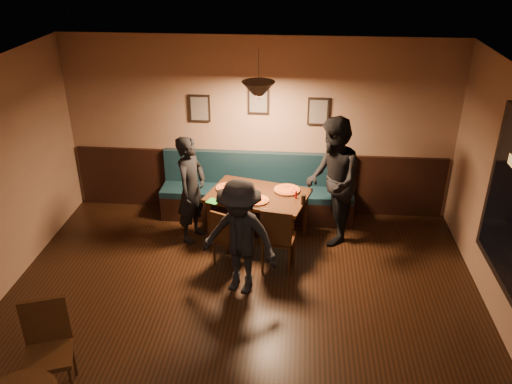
# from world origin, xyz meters

# --- Properties ---
(floor) EXTENTS (7.00, 7.00, 0.00)m
(floor) POSITION_xyz_m (0.00, 0.00, 0.00)
(floor) COLOR black
(floor) RESTS_ON ground
(ceiling) EXTENTS (7.00, 7.00, 0.00)m
(ceiling) POSITION_xyz_m (0.00, 0.00, 2.80)
(ceiling) COLOR silver
(ceiling) RESTS_ON ground
(wall_back) EXTENTS (6.00, 0.00, 6.00)m
(wall_back) POSITION_xyz_m (0.00, 3.50, 1.40)
(wall_back) COLOR #8C704F
(wall_back) RESTS_ON ground
(wainscot) EXTENTS (5.88, 0.06, 1.00)m
(wainscot) POSITION_xyz_m (0.00, 3.47, 0.50)
(wainscot) COLOR black
(wainscot) RESTS_ON ground
(booth_bench) EXTENTS (3.00, 0.60, 1.00)m
(booth_bench) POSITION_xyz_m (0.00, 3.20, 0.50)
(booth_bench) COLOR #0F232D
(booth_bench) RESTS_ON ground
(picture_left) EXTENTS (0.32, 0.04, 0.42)m
(picture_left) POSITION_xyz_m (-0.90, 3.47, 1.70)
(picture_left) COLOR black
(picture_left) RESTS_ON wall_back
(picture_center) EXTENTS (0.32, 0.04, 0.42)m
(picture_center) POSITION_xyz_m (0.00, 3.47, 1.85)
(picture_center) COLOR black
(picture_center) RESTS_ON wall_back
(picture_right) EXTENTS (0.32, 0.04, 0.42)m
(picture_right) POSITION_xyz_m (0.90, 3.47, 1.70)
(picture_right) COLOR black
(picture_right) RESTS_ON wall_back
(pendant_lamp) EXTENTS (0.44, 0.44, 0.25)m
(pendant_lamp) POSITION_xyz_m (0.08, 2.54, 2.25)
(pendant_lamp) COLOR black
(pendant_lamp) RESTS_ON ceiling
(dining_table) EXTENTS (1.57, 1.22, 0.74)m
(dining_table) POSITION_xyz_m (0.08, 2.54, 0.37)
(dining_table) COLOR black
(dining_table) RESTS_ON floor
(chair_near_left) EXTENTS (0.50, 0.50, 0.85)m
(chair_near_left) POSITION_xyz_m (-0.25, 1.86, 0.43)
(chair_near_left) COLOR black
(chair_near_left) RESTS_ON floor
(chair_near_right) EXTENTS (0.48, 0.48, 0.95)m
(chair_near_right) POSITION_xyz_m (0.41, 1.84, 0.47)
(chair_near_right) COLOR black
(chair_near_right) RESTS_ON floor
(diner_left) EXTENTS (0.54, 0.67, 1.60)m
(diner_left) POSITION_xyz_m (-0.89, 2.49, 0.80)
(diner_left) COLOR black
(diner_left) RESTS_ON floor
(diner_right) EXTENTS (0.80, 0.98, 1.87)m
(diner_right) POSITION_xyz_m (1.13, 2.65, 0.94)
(diner_right) COLOR black
(diner_right) RESTS_ON floor
(diner_front) EXTENTS (1.12, 0.85, 1.53)m
(diner_front) POSITION_xyz_m (-0.05, 1.29, 0.77)
(diner_front) COLOR black
(diner_front) RESTS_ON floor
(pizza_a) EXTENTS (0.43, 0.43, 0.04)m
(pizza_a) POSITION_xyz_m (-0.37, 2.66, 0.76)
(pizza_a) COLOR gold
(pizza_a) RESTS_ON dining_table
(pizza_b) EXTENTS (0.34, 0.34, 0.04)m
(pizza_b) POSITION_xyz_m (0.09, 2.31, 0.76)
(pizza_b) COLOR orange
(pizza_b) RESTS_ON dining_table
(pizza_c) EXTENTS (0.45, 0.45, 0.04)m
(pizza_c) POSITION_xyz_m (0.48, 2.67, 0.77)
(pizza_c) COLOR orange
(pizza_c) RESTS_ON dining_table
(soda_glass) EXTENTS (0.07, 0.07, 0.14)m
(soda_glass) POSITION_xyz_m (0.72, 2.28, 0.81)
(soda_glass) COLOR black
(soda_glass) RESTS_ON dining_table
(tabasco_bottle) EXTENTS (0.04, 0.04, 0.13)m
(tabasco_bottle) POSITION_xyz_m (0.62, 2.45, 0.81)
(tabasco_bottle) COLOR #A0050D
(tabasco_bottle) RESTS_ON dining_table
(napkin_a) EXTENTS (0.18, 0.18, 0.01)m
(napkin_a) POSITION_xyz_m (-0.47, 2.74, 0.75)
(napkin_a) COLOR #1F753B
(napkin_a) RESTS_ON dining_table
(napkin_b) EXTENTS (0.21, 0.21, 0.01)m
(napkin_b) POSITION_xyz_m (-0.53, 2.26, 0.75)
(napkin_b) COLOR #217F26
(napkin_b) RESTS_ON dining_table
(cutlery_set) EXTENTS (0.18, 0.04, 0.00)m
(cutlery_set) POSITION_xyz_m (0.06, 2.11, 0.75)
(cutlery_set) COLOR silver
(cutlery_set) RESTS_ON dining_table
(cafe_chair_far) EXTENTS (0.57, 0.57, 1.00)m
(cafe_chair_far) POSITION_xyz_m (-1.68, -0.54, 0.50)
(cafe_chair_far) COLOR black
(cafe_chair_far) RESTS_ON floor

